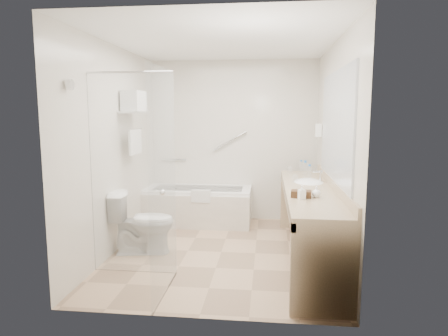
# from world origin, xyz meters

# --- Properties ---
(floor) EXTENTS (3.20, 3.20, 0.00)m
(floor) POSITION_xyz_m (0.00, 0.00, 0.00)
(floor) COLOR tan
(floor) RESTS_ON ground
(ceiling) EXTENTS (2.60, 3.20, 0.10)m
(ceiling) POSITION_xyz_m (0.00, 0.00, 2.50)
(ceiling) COLOR white
(ceiling) RESTS_ON wall_back
(wall_back) EXTENTS (2.60, 0.10, 2.50)m
(wall_back) POSITION_xyz_m (0.00, 1.60, 1.25)
(wall_back) COLOR beige
(wall_back) RESTS_ON ground
(wall_front) EXTENTS (2.60, 0.10, 2.50)m
(wall_front) POSITION_xyz_m (0.00, -1.60, 1.25)
(wall_front) COLOR beige
(wall_front) RESTS_ON ground
(wall_left) EXTENTS (0.10, 3.20, 2.50)m
(wall_left) POSITION_xyz_m (-1.30, 0.00, 1.25)
(wall_left) COLOR beige
(wall_left) RESTS_ON ground
(wall_right) EXTENTS (0.10, 3.20, 2.50)m
(wall_right) POSITION_xyz_m (1.30, 0.00, 1.25)
(wall_right) COLOR beige
(wall_right) RESTS_ON ground
(bathtub) EXTENTS (1.60, 0.73, 0.59)m
(bathtub) POSITION_xyz_m (-0.50, 1.24, 0.28)
(bathtub) COLOR white
(bathtub) RESTS_ON floor
(grab_bar_short) EXTENTS (0.40, 0.03, 0.03)m
(grab_bar_short) POSITION_xyz_m (-0.95, 1.56, 0.95)
(grab_bar_short) COLOR silver
(grab_bar_short) RESTS_ON wall_back
(grab_bar_long) EXTENTS (0.53, 0.03, 0.33)m
(grab_bar_long) POSITION_xyz_m (-0.05, 1.56, 1.25)
(grab_bar_long) COLOR silver
(grab_bar_long) RESTS_ON wall_back
(shower_enclosure) EXTENTS (0.96, 0.91, 2.11)m
(shower_enclosure) POSITION_xyz_m (-0.63, -0.93, 1.07)
(shower_enclosure) COLOR silver
(shower_enclosure) RESTS_ON floor
(towel_shelf) EXTENTS (0.24, 0.55, 0.81)m
(towel_shelf) POSITION_xyz_m (-1.17, 0.35, 1.75)
(towel_shelf) COLOR silver
(towel_shelf) RESTS_ON wall_left
(vanity_counter) EXTENTS (0.55, 2.70, 0.95)m
(vanity_counter) POSITION_xyz_m (1.02, -0.15, 0.64)
(vanity_counter) COLOR tan
(vanity_counter) RESTS_ON floor
(sink) EXTENTS (0.40, 0.52, 0.14)m
(sink) POSITION_xyz_m (1.05, 0.25, 0.82)
(sink) COLOR white
(sink) RESTS_ON vanity_counter
(faucet) EXTENTS (0.03, 0.03, 0.14)m
(faucet) POSITION_xyz_m (1.20, 0.25, 0.93)
(faucet) COLOR silver
(faucet) RESTS_ON vanity_counter
(mirror) EXTENTS (0.02, 2.00, 1.20)m
(mirror) POSITION_xyz_m (1.29, -0.15, 1.55)
(mirror) COLOR #ADB3BA
(mirror) RESTS_ON wall_right
(hairdryer_unit) EXTENTS (0.08, 0.10, 0.18)m
(hairdryer_unit) POSITION_xyz_m (1.25, 1.05, 1.45)
(hairdryer_unit) COLOR white
(hairdryer_unit) RESTS_ON wall_right
(toilet) EXTENTS (0.82, 0.55, 0.75)m
(toilet) POSITION_xyz_m (-0.95, -0.11, 0.37)
(toilet) COLOR white
(toilet) RESTS_ON floor
(amenity_basket) EXTENTS (0.21, 0.15, 0.07)m
(amenity_basket) POSITION_xyz_m (0.89, -0.66, 0.88)
(amenity_basket) COLOR #412917
(amenity_basket) RESTS_ON vanity_counter
(soap_bottle_a) EXTENTS (0.11, 0.15, 0.06)m
(soap_bottle_a) POSITION_xyz_m (0.89, -0.75, 0.88)
(soap_bottle_a) COLOR white
(soap_bottle_a) RESTS_ON vanity_counter
(soap_bottle_b) EXTENTS (0.12, 0.14, 0.09)m
(soap_bottle_b) POSITION_xyz_m (1.04, -0.65, 0.89)
(soap_bottle_b) COLOR white
(soap_bottle_b) RESTS_ON vanity_counter
(water_bottle_left) EXTENTS (0.05, 0.05, 0.18)m
(water_bottle_left) POSITION_xyz_m (1.02, 1.04, 0.93)
(water_bottle_left) COLOR silver
(water_bottle_left) RESTS_ON vanity_counter
(water_bottle_mid) EXTENTS (0.07, 0.07, 0.22)m
(water_bottle_mid) POSITION_xyz_m (1.04, 0.63, 0.95)
(water_bottle_mid) COLOR silver
(water_bottle_mid) RESTS_ON vanity_counter
(water_bottle_right) EXTENTS (0.06, 0.06, 0.19)m
(water_bottle_right) POSITION_xyz_m (1.08, 0.46, 0.94)
(water_bottle_right) COLOR silver
(water_bottle_right) RESTS_ON vanity_counter
(drinking_glass_near) EXTENTS (0.10, 0.10, 0.09)m
(drinking_glass_near) POSITION_xyz_m (0.88, 0.20, 0.90)
(drinking_glass_near) COLOR silver
(drinking_glass_near) RESTS_ON vanity_counter
(drinking_glass_far) EXTENTS (0.08, 0.08, 0.09)m
(drinking_glass_far) POSITION_xyz_m (0.86, 0.98, 0.89)
(drinking_glass_far) COLOR silver
(drinking_glass_far) RESTS_ON vanity_counter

